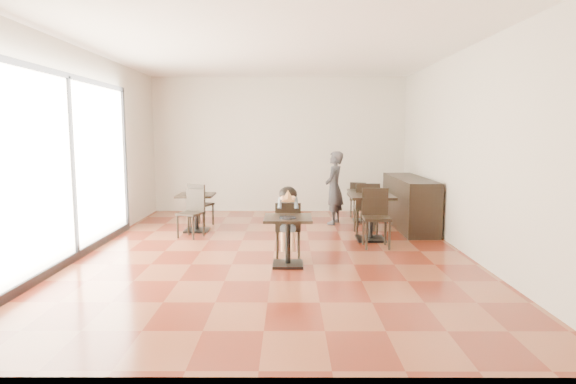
{
  "coord_description": "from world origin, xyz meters",
  "views": [
    {
      "loc": [
        0.24,
        -7.53,
        1.89
      ],
      "look_at": [
        0.23,
        -0.34,
        1.0
      ],
      "focal_mm": 30.0,
      "sensor_mm": 36.0,
      "label": 1
    }
  ],
  "objects_px": {
    "chair_left_a": "(201,205)",
    "chair_back_b": "(367,207)",
    "chair_mid_b": "(377,219)",
    "chair_left_b": "(190,214)",
    "cafe_table_mid": "(371,218)",
    "chair_mid_a": "(366,208)",
    "cafe_table_back": "(363,206)",
    "cafe_table_left": "(196,213)",
    "child": "(288,222)",
    "child_table": "(288,241)",
    "adult_patron": "(334,188)",
    "child_chair": "(288,229)",
    "chair_back_a": "(359,199)"
  },
  "relations": [
    {
      "from": "chair_left_a",
      "to": "chair_back_b",
      "type": "height_order",
      "value": "chair_left_a"
    },
    {
      "from": "chair_mid_b",
      "to": "chair_left_b",
      "type": "relative_size",
      "value": 1.12
    },
    {
      "from": "cafe_table_mid",
      "to": "chair_mid_a",
      "type": "xyz_separation_m",
      "value": [
        0.0,
        0.55,
        0.08
      ]
    },
    {
      "from": "cafe_table_back",
      "to": "chair_left_b",
      "type": "bearing_deg",
      "value": -154.35
    },
    {
      "from": "cafe_table_left",
      "to": "chair_left_a",
      "type": "distance_m",
      "value": 0.55
    },
    {
      "from": "child",
      "to": "chair_left_b",
      "type": "xyz_separation_m",
      "value": [
        -1.77,
        1.32,
        -0.1
      ]
    },
    {
      "from": "cafe_table_mid",
      "to": "chair_mid_b",
      "type": "height_order",
      "value": "chair_mid_b"
    },
    {
      "from": "chair_back_b",
      "to": "chair_mid_a",
      "type": "bearing_deg",
      "value": -80.3
    },
    {
      "from": "cafe_table_left",
      "to": "chair_left_b",
      "type": "distance_m",
      "value": 0.55
    },
    {
      "from": "child_table",
      "to": "chair_mid_b",
      "type": "xyz_separation_m",
      "value": [
        1.46,
        1.1,
        0.13
      ]
    },
    {
      "from": "child_table",
      "to": "chair_mid_a",
      "type": "relative_size",
      "value": 0.73
    },
    {
      "from": "cafe_table_mid",
      "to": "cafe_table_left",
      "type": "height_order",
      "value": "cafe_table_mid"
    },
    {
      "from": "adult_patron",
      "to": "chair_back_b",
      "type": "xyz_separation_m",
      "value": [
        0.65,
        -0.25,
        -0.36
      ]
    },
    {
      "from": "chair_mid_b",
      "to": "chair_back_b",
      "type": "xyz_separation_m",
      "value": [
        0.14,
        1.84,
        -0.09
      ]
    },
    {
      "from": "child_table",
      "to": "cafe_table_back",
      "type": "bearing_deg",
      "value": 65.37
    },
    {
      "from": "chair_left_b",
      "to": "adult_patron",
      "type": "bearing_deg",
      "value": 48.61
    },
    {
      "from": "chair_mid_a",
      "to": "chair_back_b",
      "type": "bearing_deg",
      "value": -100.0
    },
    {
      "from": "child_chair",
      "to": "cafe_table_mid",
      "type": "bearing_deg",
      "value": -142.87
    },
    {
      "from": "child",
      "to": "adult_patron",
      "type": "bearing_deg",
      "value": 70.21
    },
    {
      "from": "chair_left_a",
      "to": "chair_back_a",
      "type": "distance_m",
      "value": 3.53
    },
    {
      "from": "chair_mid_a",
      "to": "chair_left_b",
      "type": "relative_size",
      "value": 1.12
    },
    {
      "from": "cafe_table_left",
      "to": "chair_left_a",
      "type": "relative_size",
      "value": 0.83
    },
    {
      "from": "chair_left_a",
      "to": "child",
      "type": "bearing_deg",
      "value": 148.92
    },
    {
      "from": "cafe_table_mid",
      "to": "chair_mid_b",
      "type": "xyz_separation_m",
      "value": [
        0.0,
        -0.55,
        0.08
      ]
    },
    {
      "from": "cafe_table_mid",
      "to": "chair_mid_b",
      "type": "bearing_deg",
      "value": -90.0
    },
    {
      "from": "cafe_table_back",
      "to": "chair_back_b",
      "type": "distance_m",
      "value": 0.55
    },
    {
      "from": "child_chair",
      "to": "chair_back_b",
      "type": "relative_size",
      "value": 1.07
    },
    {
      "from": "child",
      "to": "cafe_table_back",
      "type": "relative_size",
      "value": 1.62
    },
    {
      "from": "adult_patron",
      "to": "cafe_table_back",
      "type": "height_order",
      "value": "adult_patron"
    },
    {
      "from": "child_chair",
      "to": "chair_back_b",
      "type": "bearing_deg",
      "value": -123.8
    },
    {
      "from": "child_table",
      "to": "chair_mid_a",
      "type": "distance_m",
      "value": 2.64
    },
    {
      "from": "child_table",
      "to": "chair_back_b",
      "type": "distance_m",
      "value": 3.35
    },
    {
      "from": "child_chair",
      "to": "chair_back_a",
      "type": "xyz_separation_m",
      "value": [
        1.6,
        3.49,
        -0.03
      ]
    },
    {
      "from": "adult_patron",
      "to": "chair_back_b",
      "type": "distance_m",
      "value": 0.78
    },
    {
      "from": "child_table",
      "to": "cafe_table_left",
      "type": "bearing_deg",
      "value": 126.16
    },
    {
      "from": "chair_mid_a",
      "to": "adult_patron",
      "type": "bearing_deg",
      "value": -61.81
    },
    {
      "from": "child_table",
      "to": "adult_patron",
      "type": "relative_size",
      "value": 0.47
    },
    {
      "from": "adult_patron",
      "to": "cafe_table_mid",
      "type": "relative_size",
      "value": 1.88
    },
    {
      "from": "chair_left_a",
      "to": "chair_back_b",
      "type": "relative_size",
      "value": 1.09
    },
    {
      "from": "child",
      "to": "child_chair",
      "type": "bearing_deg",
      "value": 0.0
    },
    {
      "from": "chair_left_a",
      "to": "chair_back_a",
      "type": "height_order",
      "value": "chair_left_a"
    },
    {
      "from": "chair_back_a",
      "to": "cafe_table_mid",
      "type": "bearing_deg",
      "value": 107.23
    },
    {
      "from": "chair_mid_b",
      "to": "cafe_table_back",
      "type": "bearing_deg",
      "value": 87.54
    },
    {
      "from": "cafe_table_back",
      "to": "chair_left_b",
      "type": "relative_size",
      "value": 0.76
    },
    {
      "from": "chair_mid_a",
      "to": "cafe_table_left",
      "type": "bearing_deg",
      "value": -2.91
    },
    {
      "from": "child",
      "to": "chair_back_b",
      "type": "bearing_deg",
      "value": 56.2
    },
    {
      "from": "child_table",
      "to": "child_chair",
      "type": "relative_size",
      "value": 0.83
    },
    {
      "from": "child_table",
      "to": "chair_left_b",
      "type": "bearing_deg",
      "value": 133.4
    },
    {
      "from": "child_chair",
      "to": "cafe_table_mid",
      "type": "distance_m",
      "value": 1.83
    },
    {
      "from": "adult_patron",
      "to": "cafe_table_left",
      "type": "xyz_separation_m",
      "value": [
        -2.72,
        -0.77,
        -0.39
      ]
    }
  ]
}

